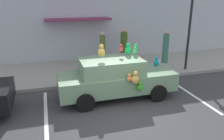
# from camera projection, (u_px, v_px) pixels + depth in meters

# --- Properties ---
(ground_plane) EXTENTS (60.00, 60.00, 0.00)m
(ground_plane) POSITION_uv_depth(u_px,v_px,m) (126.00, 117.00, 7.39)
(ground_plane) COLOR #38383A
(sidewalk) EXTENTS (24.00, 4.00, 0.15)m
(sidewalk) POSITION_uv_depth(u_px,v_px,m) (94.00, 70.00, 11.92)
(sidewalk) COLOR gray
(sidewalk) RESTS_ON ground
(storefront_building) EXTENTS (24.00, 1.25, 6.40)m
(storefront_building) POSITION_uv_depth(u_px,v_px,m) (84.00, 7.00, 12.90)
(storefront_building) COLOR #B2B7C1
(storefront_building) RESTS_ON ground
(parking_stripe_front) EXTENTS (0.12, 3.60, 0.01)m
(parking_stripe_front) POSITION_uv_depth(u_px,v_px,m) (191.00, 94.00, 9.15)
(parking_stripe_front) COLOR silver
(parking_stripe_front) RESTS_ON ground
(parking_stripe_rear) EXTENTS (0.12, 3.60, 0.01)m
(parking_stripe_rear) POSITION_uv_depth(u_px,v_px,m) (46.00, 113.00, 7.62)
(parking_stripe_rear) COLOR silver
(parking_stripe_rear) RESTS_ON ground
(plush_covered_car) EXTENTS (4.43, 2.03, 2.18)m
(plush_covered_car) POSITION_uv_depth(u_px,v_px,m) (115.00, 77.00, 8.68)
(plush_covered_car) COLOR gray
(plush_covered_car) RESTS_ON ground
(teddy_bear_on_sidewalk) EXTENTS (0.32, 0.27, 0.61)m
(teddy_bear_on_sidewalk) POSITION_uv_depth(u_px,v_px,m) (158.00, 66.00, 11.32)
(teddy_bear_on_sidewalk) COLOR beige
(teddy_bear_on_sidewalk) RESTS_ON sidewalk
(street_lamp_post) EXTENTS (0.28, 0.28, 3.73)m
(street_lamp_post) POSITION_uv_depth(u_px,v_px,m) (190.00, 24.00, 11.04)
(street_lamp_post) COLOR black
(street_lamp_post) RESTS_ON sidewalk
(pedestrian_near_shopfront) EXTENTS (0.39, 0.39, 1.95)m
(pedestrian_near_shopfront) POSITION_uv_depth(u_px,v_px,m) (124.00, 46.00, 12.78)
(pedestrian_near_shopfront) COLOR #3D561E
(pedestrian_near_shopfront) RESTS_ON sidewalk
(pedestrian_walking_past) EXTENTS (0.34, 0.34, 1.84)m
(pedestrian_walking_past) POSITION_uv_depth(u_px,v_px,m) (166.00, 47.00, 12.72)
(pedestrian_walking_past) COLOR #39725E
(pedestrian_walking_past) RESTS_ON sidewalk
(pedestrian_by_lamp) EXTENTS (0.33, 0.33, 1.77)m
(pedestrian_by_lamp) POSITION_uv_depth(u_px,v_px,m) (103.00, 49.00, 12.49)
(pedestrian_by_lamp) COLOR #556433
(pedestrian_by_lamp) RESTS_ON sidewalk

